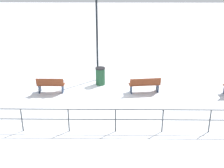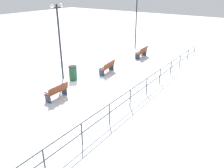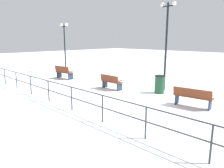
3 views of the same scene
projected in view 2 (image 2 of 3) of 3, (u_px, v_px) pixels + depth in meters
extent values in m
plane|color=white|center=(85.00, 84.00, 14.75)|extent=(80.00, 80.00, 0.00)
cube|color=brown|center=(141.00, 52.00, 20.05)|extent=(0.57, 1.65, 0.04)
cube|color=brown|center=(144.00, 50.00, 19.84)|extent=(0.21, 1.62, 0.45)
cube|color=#23334C|center=(144.00, 53.00, 20.70)|extent=(0.43, 0.08, 0.47)
cube|color=#23334C|center=(137.00, 57.00, 19.59)|extent=(0.43, 0.08, 0.47)
cube|color=#23334C|center=(144.00, 49.00, 20.57)|extent=(0.43, 0.10, 0.04)
cube|color=#23334C|center=(137.00, 53.00, 19.46)|extent=(0.43, 0.10, 0.04)
cube|color=brown|center=(107.00, 67.00, 16.46)|extent=(0.64, 1.66, 0.04)
cube|color=brown|center=(109.00, 65.00, 16.28)|extent=(0.30, 1.62, 0.39)
cube|color=#23334C|center=(111.00, 67.00, 17.13)|extent=(0.40, 0.10, 0.46)
cube|color=#23334C|center=(102.00, 73.00, 15.97)|extent=(0.40, 0.10, 0.46)
cube|color=#23334C|center=(111.00, 63.00, 17.00)|extent=(0.41, 0.12, 0.04)
cube|color=#23334C|center=(101.00, 68.00, 15.84)|extent=(0.41, 0.12, 0.04)
cube|color=brown|center=(56.00, 91.00, 12.74)|extent=(0.45, 1.42, 0.04)
cube|color=brown|center=(58.00, 89.00, 12.53)|extent=(0.11, 1.42, 0.40)
cube|color=#23334C|center=(64.00, 91.00, 13.28)|extent=(0.40, 0.05, 0.44)
cube|color=#23334C|center=(48.00, 99.00, 12.37)|extent=(0.40, 0.05, 0.44)
cube|color=#23334C|center=(64.00, 86.00, 13.16)|extent=(0.40, 0.07, 0.04)
cube|color=#23334C|center=(47.00, 93.00, 12.24)|extent=(0.40, 0.07, 0.04)
cylinder|color=black|center=(136.00, 24.00, 22.29)|extent=(0.10, 0.10, 4.78)
cylinder|color=black|center=(60.00, 44.00, 14.73)|extent=(0.11, 0.11, 4.76)
cylinder|color=black|center=(57.00, 8.00, 13.83)|extent=(0.07, 0.71, 0.07)
sphere|color=white|center=(61.00, 5.00, 14.05)|extent=(0.23, 0.23, 0.23)
sphere|color=white|center=(52.00, 6.00, 13.52)|extent=(0.23, 0.23, 0.23)
cone|color=black|center=(56.00, 4.00, 13.75)|extent=(0.16, 0.16, 0.12)
cylinder|color=#383D42|center=(194.00, 51.00, 20.28)|extent=(0.05, 0.05, 0.99)
cylinder|color=#383D42|center=(188.00, 56.00, 18.87)|extent=(0.05, 0.05, 0.99)
cylinder|color=#383D42|center=(180.00, 62.00, 17.46)|extent=(0.05, 0.05, 0.99)
cylinder|color=#383D42|center=(171.00, 69.00, 16.04)|extent=(0.05, 0.05, 0.99)
cylinder|color=#383D42|center=(160.00, 77.00, 14.63)|extent=(0.05, 0.05, 0.99)
cylinder|color=#383D42|center=(147.00, 86.00, 13.22)|extent=(0.05, 0.05, 0.99)
cylinder|color=#383D42|center=(130.00, 98.00, 11.81)|extent=(0.05, 0.05, 0.99)
cylinder|color=#383D42|center=(109.00, 114.00, 10.40)|extent=(0.05, 0.05, 0.99)
cylinder|color=#383D42|center=(82.00, 134.00, 8.99)|extent=(0.05, 0.05, 0.99)
cylinder|color=#383D42|center=(44.00, 162.00, 7.58)|extent=(0.05, 0.05, 0.99)
cylinder|color=#383D42|center=(139.00, 84.00, 12.32)|extent=(0.04, 20.61, 0.04)
cylinder|color=#383D42|center=(139.00, 91.00, 12.50)|extent=(0.04, 20.61, 0.04)
cylinder|color=#1E4C2D|center=(73.00, 74.00, 15.23)|extent=(0.52, 0.52, 0.93)
cylinder|color=black|center=(72.00, 67.00, 15.03)|extent=(0.54, 0.54, 0.06)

